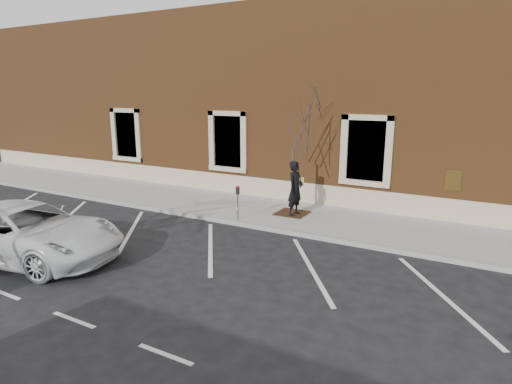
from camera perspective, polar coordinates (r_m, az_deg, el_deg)
The scene contains 10 objects.
ground at distance 14.66m, azimuth -1.14°, elevation -4.66°, with size 120.00×120.00×0.00m, color #28282B.
sidewalk_near at distance 16.11m, azimuth 1.99°, elevation -2.72°, with size 40.00×3.50×0.15m, color #ADA9A2.
curb_near at distance 14.60m, azimuth -1.24°, elevation -4.43°, with size 40.00×0.12×0.15m, color #9E9E99.
parking_stripes at distance 12.92m, azimuth -6.10°, elevation -7.26°, with size 28.00×4.40×0.01m, color silver, non-canonical shape.
building_civic at distance 21.00m, azimuth 9.71°, elevation 11.69°, with size 40.00×8.62×8.00m.
man at distance 15.28m, azimuth 5.27°, elevation 0.45°, with size 0.72×0.47×1.97m, color black.
parking_meter at distance 14.72m, azimuth -2.46°, elevation -0.60°, with size 0.11×0.08×1.21m.
tree_grate at distance 15.73m, azimuth 4.80°, elevation -2.82°, with size 1.10×1.10×0.03m, color #452716.
sapling at distance 15.18m, azimuth 5.02°, elevation 8.02°, with size 2.56×2.56×4.27m.
white_truck at distance 13.36m, azimuth -28.38°, elevation -4.70°, with size 2.52×5.47×1.52m, color white.
Camera 1 is at (7.03, -12.04, 4.53)m, focal length 30.00 mm.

